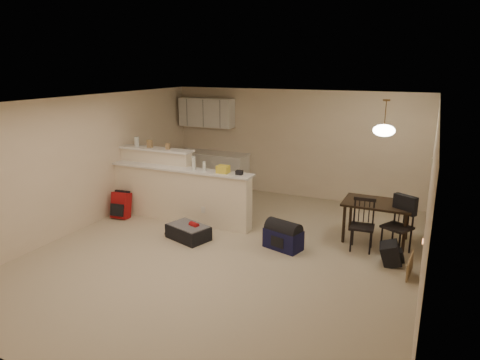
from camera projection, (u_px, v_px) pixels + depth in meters
The scene contains 21 objects.
room at pixel (228, 179), 6.92m from camera, with size 7.00×7.02×2.50m.
breakfast_bar at pixel (171, 189), 8.65m from camera, with size 3.08×0.58×1.39m.
upper_cabinets at pixel (207, 113), 10.55m from camera, with size 1.40×0.34×0.70m, color white.
kitchen_counter at pixel (212, 171), 10.73m from camera, with size 1.80×0.60×0.90m, color white.
thermostat at pixel (432, 162), 7.03m from camera, with size 0.02×0.12×0.12m, color beige.
jar at pixel (137, 142), 8.90m from camera, with size 0.10×0.10×0.20m, color silver.
cereal_box at pixel (150, 144), 8.78m from camera, with size 0.10×0.07×0.16m, color #9C7B50.
small_box at pixel (168, 146), 8.61m from camera, with size 0.08×0.06×0.12m, color #9C7B50.
bottle_a at pixel (194, 163), 8.19m from camera, with size 0.07×0.07×0.26m, color silver.
bottle_b at pixel (204, 166), 8.11m from camera, with size 0.06×0.06×0.18m, color silver.
bag_lump at pixel (223, 169), 7.95m from camera, with size 0.22×0.18×0.14m, color #9C7B50.
pouch at pixel (239, 173), 7.83m from camera, with size 0.12×0.10×0.08m, color #9C7B50.
dining_table at pixel (377, 207), 7.48m from camera, with size 1.16×0.78×0.72m.
pendant_lamp at pixel (384, 130), 7.12m from camera, with size 0.36×0.36×0.62m.
dining_chair_near at pixel (362, 225), 7.15m from camera, with size 0.38×0.37×0.88m, color black, non-canonical shape.
dining_chair_far at pixel (397, 226), 7.05m from camera, with size 0.41×0.39×0.94m, color black, non-canonical shape.
suitcase at pixel (188, 232), 7.69m from camera, with size 0.74×0.48×0.25m, color black.
red_backpack at pixel (121, 205), 8.73m from camera, with size 0.35×0.22×0.53m, color #A21215.
navy_duffel at pixel (283, 239), 7.27m from camera, with size 0.63×0.34×0.34m, color #111237.
black_daypack at pixel (391, 254), 6.72m from camera, with size 0.38×0.27×0.33m, color black.
cardboard_sheet at pixel (410, 267), 6.28m from camera, with size 0.44×0.02×0.34m, color #9C7B50.
Camera 1 is at (2.95, -6.00, 3.04)m, focal length 32.00 mm.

